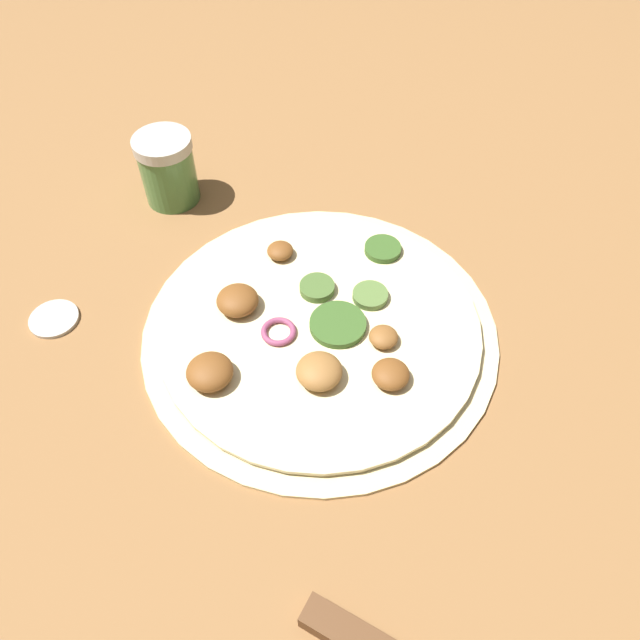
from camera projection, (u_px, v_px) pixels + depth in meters
name	position (u px, v px, depth m)	size (l,w,h in m)	color
ground_plane	(320.00, 332.00, 0.57)	(3.00, 3.00, 0.00)	olive
pizza	(317.00, 328.00, 0.56)	(0.32, 0.32, 0.03)	beige
spice_jar	(168.00, 169.00, 0.66)	(0.06, 0.06, 0.08)	#4C7F42
loose_cap	(53.00, 318.00, 0.58)	(0.05, 0.05, 0.01)	beige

